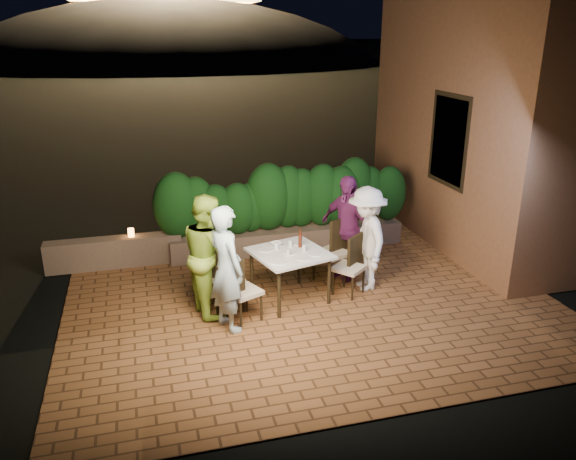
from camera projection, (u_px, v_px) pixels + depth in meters
name	position (u px, v px, depth m)	size (l,w,h in m)	color
ground	(316.00, 309.00, 8.06)	(400.00, 400.00, 0.00)	black
terrace_floor	(306.00, 297.00, 8.53)	(7.00, 6.00, 0.15)	brown
building_wall	(478.00, 105.00, 9.90)	(1.60, 5.00, 5.00)	#8F5A38
window_pane	(450.00, 140.00, 9.43)	(0.08, 1.00, 1.40)	black
window_frame	(450.00, 140.00, 9.43)	(0.06, 1.15, 1.55)	black
planter	(288.00, 238.00, 10.12)	(4.20, 0.55, 0.40)	brown
hedge	(288.00, 199.00, 9.87)	(4.00, 0.70, 1.10)	#0F3810
parapet	(115.00, 252.00, 9.37)	(2.20, 0.30, 0.50)	brown
hill	(172.00, 100.00, 64.39)	(52.00, 40.00, 22.00)	black
dining_table	(290.00, 276.00, 8.18)	(1.00, 1.00, 0.75)	white
plate_nw	(279.00, 262.00, 7.70)	(0.24, 0.24, 0.01)	white
plate_sw	(266.00, 249.00, 8.13)	(0.22, 0.22, 0.01)	white
plate_ne	(315.00, 253.00, 7.98)	(0.23, 0.23, 0.01)	white
plate_se	(297.00, 243.00, 8.38)	(0.24, 0.24, 0.01)	white
plate_centre	(291.00, 253.00, 8.01)	(0.21, 0.21, 0.01)	white
plate_front	(304.00, 258.00, 7.82)	(0.21, 0.21, 0.01)	white
glass_nw	(288.00, 252.00, 7.89)	(0.06, 0.06, 0.10)	silver
glass_sw	(276.00, 246.00, 8.12)	(0.06, 0.06, 0.11)	silver
glass_ne	(304.00, 248.00, 8.05)	(0.06, 0.06, 0.10)	silver
glass_se	(290.00, 244.00, 8.22)	(0.06, 0.06, 0.10)	silver
beer_bottle	(300.00, 238.00, 8.18)	(0.05, 0.05, 0.28)	#45190B
bowl	(276.00, 244.00, 8.29)	(0.17, 0.17, 0.04)	white
chair_left_front	(243.00, 290.00, 7.57)	(0.41, 0.41, 0.90)	black
chair_left_back	(228.00, 276.00, 7.89)	(0.45, 0.45, 0.98)	black
chair_right_front	(349.00, 267.00, 8.33)	(0.41, 0.41, 0.88)	black
chair_right_back	(331.00, 252.00, 8.73)	(0.46, 0.46, 0.99)	black
diner_blue	(226.00, 269.00, 7.24)	(0.62, 0.41, 1.71)	#A5C5D5
diner_green	(208.00, 254.00, 7.69)	(0.83, 0.65, 1.71)	#A7D141
diner_white	(366.00, 239.00, 8.40)	(1.04, 0.60, 1.60)	white
diner_purple	(346.00, 227.00, 8.79)	(0.98, 0.41, 1.67)	#702564
parapet_lamp	(131.00, 233.00, 9.33)	(0.10, 0.10, 0.14)	orange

